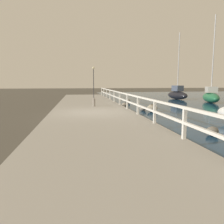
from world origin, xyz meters
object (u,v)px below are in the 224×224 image
dock_lamp (93,76)px  sailboat_black (177,94)px  sailboat_green (211,96)px  mooring_bollard (94,102)px

dock_lamp → sailboat_black: 9.68m
sailboat_green → sailboat_black: size_ratio=1.09×
mooring_bollard → sailboat_black: 12.85m
sailboat_green → dock_lamp: bearing=-178.9°
mooring_bollard → sailboat_green: (11.29, 3.77, 0.08)m
dock_lamp → sailboat_green: sailboat_green is taller
dock_lamp → sailboat_black: size_ratio=0.44×
mooring_bollard → sailboat_black: bearing=39.0°
sailboat_green → sailboat_black: bearing=126.4°
sailboat_green → sailboat_black: 4.52m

